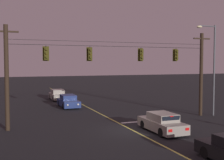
% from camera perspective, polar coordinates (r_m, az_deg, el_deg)
% --- Properties ---
extents(ground_plane, '(180.00, 180.00, 0.00)m').
position_cam_1_polar(ground_plane, '(21.72, 4.08, -9.84)').
color(ground_plane, black).
extents(lane_centre_stripe, '(0.14, 60.00, 0.01)m').
position_cam_1_polar(lane_centre_stripe, '(30.20, -3.41, -6.09)').
color(lane_centre_stripe, '#D1C64C').
rests_on(lane_centre_stripe, ground).
extents(stop_bar_paint, '(3.40, 0.36, 0.01)m').
position_cam_1_polar(stop_bar_paint, '(24.87, 5.47, -8.15)').
color(stop_bar_paint, silver).
rests_on(stop_bar_paint, ground).
extents(signal_span_assembly, '(19.01, 0.32, 7.73)m').
position_cam_1_polar(signal_span_assembly, '(24.16, 0.85, 1.14)').
color(signal_span_assembly, '#2D2116').
rests_on(signal_span_assembly, ground).
extents(traffic_light_leftmost, '(0.48, 0.41, 1.22)m').
position_cam_1_polar(traffic_light_leftmost, '(22.63, -12.84, 5.11)').
color(traffic_light_leftmost, black).
extents(traffic_light_left_inner, '(0.48, 0.41, 1.22)m').
position_cam_1_polar(traffic_light_left_inner, '(23.38, -4.35, 5.12)').
color(traffic_light_left_inner, black).
extents(traffic_light_centre, '(0.48, 0.41, 1.22)m').
position_cam_1_polar(traffic_light_centre, '(25.08, 5.77, 5.00)').
color(traffic_light_centre, black).
extents(traffic_light_right_inner, '(0.48, 0.41, 1.22)m').
position_cam_1_polar(traffic_light_right_inner, '(26.83, 12.49, 4.83)').
color(traffic_light_right_inner, black).
extents(car_waiting_near_lane, '(1.80, 4.33, 1.39)m').
position_cam_1_polar(car_waiting_near_lane, '(21.34, 9.81, -8.34)').
color(car_waiting_near_lane, gray).
rests_on(car_waiting_near_lane, ground).
extents(car_oncoming_lead, '(1.80, 4.42, 1.39)m').
position_cam_1_polar(car_oncoming_lead, '(32.96, -8.58, -4.19)').
color(car_oncoming_lead, navy).
rests_on(car_oncoming_lead, ground).
extents(car_oncoming_trailing, '(1.80, 4.42, 1.39)m').
position_cam_1_polar(car_oncoming_trailing, '(39.74, -10.62, -2.92)').
color(car_oncoming_trailing, gray).
rests_on(car_oncoming_trailing, ground).
extents(street_lamp_corner, '(2.11, 0.30, 8.48)m').
position_cam_1_polar(street_lamp_corner, '(28.64, 19.02, 3.38)').
color(street_lamp_corner, '#4C4F54').
rests_on(street_lamp_corner, ground).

